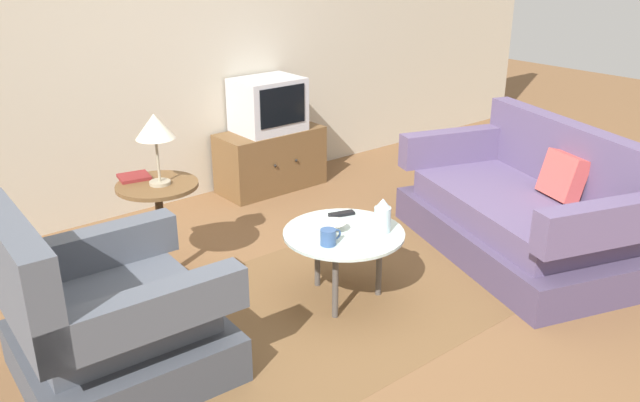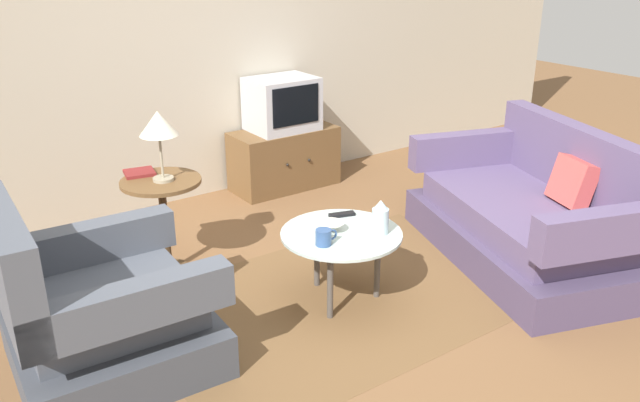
# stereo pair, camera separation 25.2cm
# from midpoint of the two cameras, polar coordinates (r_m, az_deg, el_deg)

# --- Properties ---
(ground_plane) EXTENTS (16.00, 16.00, 0.00)m
(ground_plane) POSITION_cam_midpoint_polar(r_m,az_deg,el_deg) (3.86, 1.25, -9.87)
(ground_plane) COLOR brown
(back_wall) EXTENTS (9.00, 0.12, 2.70)m
(back_wall) POSITION_cam_midpoint_polar(r_m,az_deg,el_deg) (5.31, -15.65, 13.77)
(back_wall) COLOR #BCB29E
(back_wall) RESTS_ON ground
(area_rug) EXTENTS (2.33, 1.55, 0.00)m
(area_rug) POSITION_cam_midpoint_polar(r_m,az_deg,el_deg) (4.02, 0.19, -8.43)
(area_rug) COLOR brown
(area_rug) RESTS_ON ground
(armchair) EXTENTS (0.99, 0.95, 0.93)m
(armchair) POSITION_cam_midpoint_polar(r_m,az_deg,el_deg) (3.41, -20.15, -9.98)
(armchair) COLOR #3E424B
(armchair) RESTS_ON ground
(couch) EXTENTS (1.44, 1.92, 0.88)m
(couch) POSITION_cam_midpoint_polar(r_m,az_deg,el_deg) (4.63, 15.86, -0.99)
(couch) COLOR #4B3E5C
(couch) RESTS_ON ground
(coffee_table) EXTENTS (0.71, 0.71, 0.44)m
(coffee_table) POSITION_cam_midpoint_polar(r_m,az_deg,el_deg) (3.83, 0.21, -3.31)
(coffee_table) COLOR #B2C6C1
(coffee_table) RESTS_ON ground
(side_table) EXTENTS (0.50, 0.50, 0.64)m
(side_table) POSITION_cam_midpoint_polar(r_m,az_deg,el_deg) (4.21, -15.47, -0.84)
(side_table) COLOR brown
(side_table) RESTS_ON ground
(tv_stand) EXTENTS (0.91, 0.44, 0.52)m
(tv_stand) POSITION_cam_midpoint_polar(r_m,az_deg,el_deg) (5.68, -5.59, 3.60)
(tv_stand) COLOR brown
(tv_stand) RESTS_ON ground
(television) EXTENTS (0.55, 0.43, 0.44)m
(television) POSITION_cam_midpoint_polar(r_m,az_deg,el_deg) (5.56, -5.87, 8.35)
(television) COLOR #B7B7BC
(television) RESTS_ON tv_stand
(table_lamp) EXTENTS (0.23, 0.23, 0.44)m
(table_lamp) POSITION_cam_midpoint_polar(r_m,az_deg,el_deg) (4.02, -15.96, 6.06)
(table_lamp) COLOR #9E937A
(table_lamp) RESTS_ON side_table
(vase) EXTENTS (0.10, 0.10, 0.21)m
(vase) POSITION_cam_midpoint_polar(r_m,az_deg,el_deg) (3.79, 3.57, -1.32)
(vase) COLOR silver
(vase) RESTS_ON coffee_table
(mug) EXTENTS (0.14, 0.09, 0.09)m
(mug) POSITION_cam_midpoint_polar(r_m,az_deg,el_deg) (3.64, -1.22, -3.18)
(mug) COLOR #335184
(mug) RESTS_ON coffee_table
(bowl) EXTENTS (0.15, 0.15, 0.06)m
(bowl) POSITION_cam_midpoint_polar(r_m,az_deg,el_deg) (3.81, -0.72, -2.27)
(bowl) COLOR silver
(bowl) RESTS_ON coffee_table
(tv_remote_dark) EXTENTS (0.17, 0.09, 0.02)m
(tv_remote_dark) POSITION_cam_midpoint_polar(r_m,az_deg,el_deg) (4.03, 0.10, -1.16)
(tv_remote_dark) COLOR black
(tv_remote_dark) RESTS_ON coffee_table
(book) EXTENTS (0.21, 0.20, 0.02)m
(book) POSITION_cam_midpoint_polar(r_m,az_deg,el_deg) (4.27, -17.53, 2.00)
(book) COLOR maroon
(book) RESTS_ON side_table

